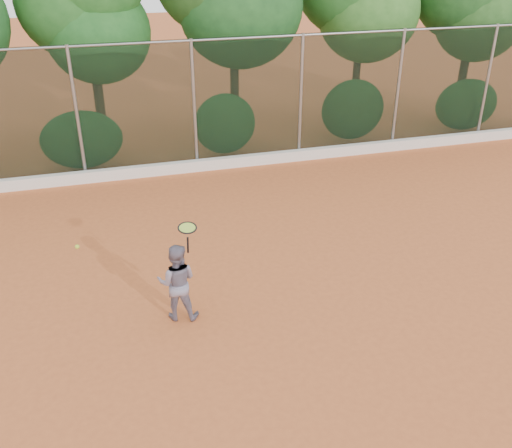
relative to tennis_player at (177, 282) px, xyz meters
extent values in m
plane|color=#C7612F|center=(1.57, -0.35, -0.70)|extent=(80.00, 80.00, 0.00)
cube|color=silver|center=(1.57, 6.47, -0.55)|extent=(24.00, 0.20, 0.30)
imported|color=slate|center=(0.00, 0.00, 0.00)|extent=(0.80, 0.70, 1.40)
cube|color=black|center=(1.57, 6.65, 1.05)|extent=(24.00, 0.01, 3.50)
cylinder|color=gray|center=(1.57, 6.65, 2.75)|extent=(24.00, 0.06, 0.06)
cylinder|color=gray|center=(-1.43, 6.65, 1.05)|extent=(0.09, 0.09, 3.50)
cylinder|color=gray|center=(1.57, 6.65, 1.05)|extent=(0.09, 0.09, 3.50)
cylinder|color=gray|center=(4.57, 6.65, 1.05)|extent=(0.09, 0.09, 3.50)
cylinder|color=gray|center=(7.57, 6.65, 1.05)|extent=(0.09, 0.09, 3.50)
cylinder|color=gray|center=(10.57, 6.65, 1.05)|extent=(0.09, 0.09, 3.50)
cylinder|color=#492B1C|center=(-0.83, 8.95, 0.50)|extent=(0.28, 0.28, 2.40)
ellipsoid|color=#1D561F|center=(-0.63, 8.85, 2.70)|extent=(2.90, 2.40, 2.80)
ellipsoid|color=#1F571E|center=(-1.13, 9.15, 3.50)|extent=(3.20, 2.70, 3.10)
cylinder|color=#402918|center=(3.17, 8.65, 0.80)|extent=(0.26, 0.26, 3.00)
ellipsoid|color=#286928|center=(3.37, 8.55, 3.30)|extent=(3.60, 3.00, 3.50)
cylinder|color=#432719|center=(7.27, 8.85, 0.65)|extent=(0.24, 0.24, 2.70)
ellipsoid|color=#2D6322|center=(7.47, 8.75, 3.00)|extent=(3.20, 2.70, 3.10)
cylinder|color=#3A2416|center=(10.97, 8.45, 0.55)|extent=(0.28, 0.28, 2.50)
ellipsoid|color=#376E2A|center=(11.17, 8.35, 2.80)|extent=(3.00, 2.50, 2.90)
ellipsoid|color=#2A6827|center=(-1.43, 7.45, 0.15)|extent=(2.20, 1.16, 1.60)
ellipsoid|color=#2E702A|center=(2.57, 7.45, 0.25)|extent=(1.80, 1.04, 1.76)
ellipsoid|color=#2C5F24|center=(6.57, 7.45, 0.35)|extent=(2.00, 1.10, 1.84)
ellipsoid|color=#2C6225|center=(10.57, 7.45, 0.20)|extent=(2.16, 1.12, 1.64)
cylinder|color=black|center=(0.22, 0.01, 0.68)|extent=(0.04, 0.10, 0.32)
torus|color=black|center=(0.22, -0.05, 1.03)|extent=(0.32, 0.32, 0.09)
cylinder|color=#AED33E|center=(0.22, -0.05, 1.03)|extent=(0.27, 0.26, 0.06)
sphere|color=#BDDE32|center=(-1.53, 0.51, 0.64)|extent=(0.07, 0.07, 0.07)
camera|label=1|loc=(-0.92, -8.08, 5.29)|focal=40.00mm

